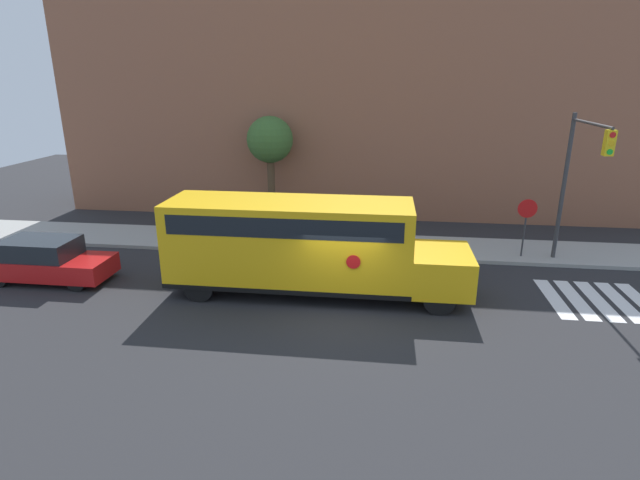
% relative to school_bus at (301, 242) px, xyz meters
% --- Properties ---
extents(ground_plane, '(60.00, 60.00, 0.00)m').
position_rel_school_bus_xyz_m(ground_plane, '(1.51, -1.40, -1.83)').
color(ground_plane, '#28282B').
extents(sidewalk_strip, '(44.00, 3.00, 0.15)m').
position_rel_school_bus_xyz_m(sidewalk_strip, '(1.51, 5.10, -1.75)').
color(sidewalk_strip, '#9E9E99').
rests_on(sidewalk_strip, ground).
extents(building_backdrop, '(32.00, 4.00, 11.18)m').
position_rel_school_bus_xyz_m(building_backdrop, '(1.51, 11.60, 3.76)').
color(building_backdrop, '#935B42').
rests_on(building_backdrop, ground).
extents(crosswalk_stripes, '(3.30, 3.20, 0.01)m').
position_rel_school_bus_xyz_m(crosswalk_stripes, '(9.91, 0.60, -1.82)').
color(crosswalk_stripes, white).
rests_on(crosswalk_stripes, ground).
extents(school_bus, '(10.06, 2.57, 3.22)m').
position_rel_school_bus_xyz_m(school_bus, '(0.00, 0.00, 0.00)').
color(school_bus, yellow).
rests_on(school_bus, ground).
extents(parked_car, '(4.45, 1.77, 1.57)m').
position_rel_school_bus_xyz_m(parked_car, '(-9.34, -0.10, -1.06)').
color(parked_car, red).
rests_on(parked_car, ground).
extents(stop_sign, '(0.75, 0.10, 2.53)m').
position_rel_school_bus_xyz_m(stop_sign, '(8.34, 4.33, -0.13)').
color(stop_sign, '#38383A').
rests_on(stop_sign, ground).
extents(traffic_light, '(0.28, 3.54, 5.84)m').
position_rel_school_bus_xyz_m(traffic_light, '(9.59, 3.30, 2.04)').
color(traffic_light, '#38383A').
rests_on(traffic_light, ground).
extents(tree_near_sidewalk, '(2.26, 2.26, 5.32)m').
position_rel_school_bus_xyz_m(tree_near_sidewalk, '(-2.91, 8.46, 2.26)').
color(tree_near_sidewalk, brown).
rests_on(tree_near_sidewalk, ground).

